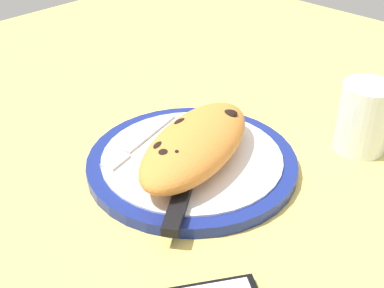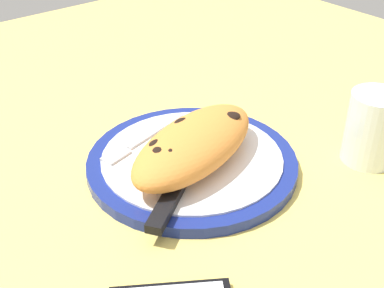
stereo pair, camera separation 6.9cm
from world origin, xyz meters
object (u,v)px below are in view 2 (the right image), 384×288
at_px(fork, 137,142).
at_px(plate, 192,162).
at_px(calzone, 194,144).
at_px(water_glass, 372,132).
at_px(knife, 176,189).

bearing_deg(fork, plate, 117.69).
height_order(plate, calzone, calzone).
xyz_separation_m(calzone, fork, (0.03, -0.09, -0.03)).
xyz_separation_m(fork, water_glass, (-0.25, 0.22, 0.02)).
distance_m(calzone, fork, 0.10).
height_order(fork, water_glass, water_glass).
distance_m(knife, water_glass, 0.29).
distance_m(fork, knife, 0.13).
relative_size(calzone, fork, 1.58).
height_order(calzone, fork, calzone).
xyz_separation_m(calzone, knife, (0.06, 0.04, -0.02)).
height_order(calzone, water_glass, water_glass).
distance_m(plate, knife, 0.08).
relative_size(calzone, water_glass, 2.44).
bearing_deg(calzone, knife, 30.84).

